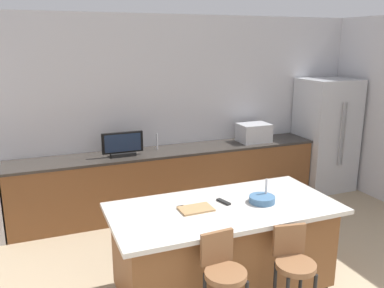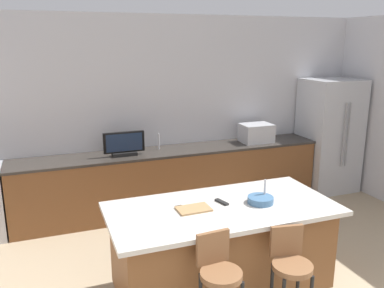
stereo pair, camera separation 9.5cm
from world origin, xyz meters
The scene contains 14 objects.
wall_back centered at (0.00, 4.23, 1.43)m, with size 6.81×0.12×2.86m, color #BCBCC1.
counter_back centered at (-0.07, 3.85, 0.47)m, with size 4.58×0.62×0.93m.
kitchen_island centered at (-0.26, 1.69, 0.48)m, with size 2.21×1.06×0.93m.
refrigerator centered at (2.66, 3.78, 0.94)m, with size 0.87×0.79×1.88m.
microwave centered at (1.31, 3.85, 1.07)m, with size 0.48×0.36×0.29m, color #B7BABF.
tv_monitor centered at (-0.80, 3.80, 1.08)m, with size 0.57×0.16×0.34m.
sink_faucet_back centered at (-0.26, 3.95, 1.05)m, with size 0.02×0.02×0.24m, color #B2B2B7.
sink_faucet_island centered at (0.20, 1.69, 1.04)m, with size 0.02×0.02×0.22m, color #B2B2B7.
bar_stool_left centered at (-0.60, 1.01, 0.60)m, with size 0.34×0.35×0.99m.
bar_stool_right centered at (0.04, 0.97, 0.57)m, with size 0.34×0.36×0.95m.
fruit_bowl centered at (0.12, 1.64, 0.96)m, with size 0.26×0.26×0.07m, color #3F668C.
cell_phone centered at (-0.66, 1.78, 0.94)m, with size 0.07×0.15×0.01m, color black.
tv_remote centered at (-0.23, 1.78, 0.94)m, with size 0.04×0.17×0.02m, color black.
cutting_board centered at (-0.55, 1.72, 0.94)m, with size 0.31×0.21×0.02m, color #A87F51.
Camera 2 is at (-1.80, -1.59, 2.48)m, focal length 37.71 mm.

